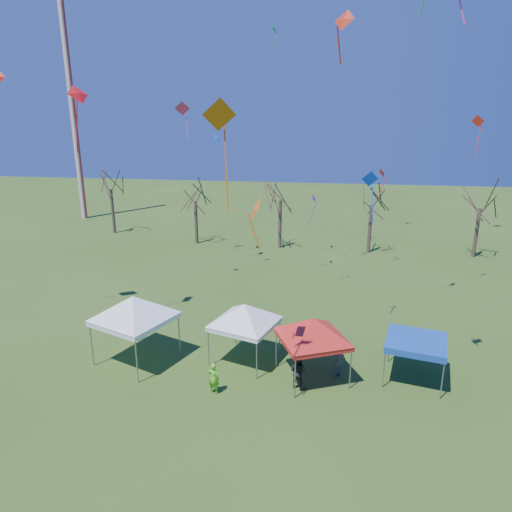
{
  "coord_description": "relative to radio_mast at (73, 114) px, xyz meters",
  "views": [
    {
      "loc": [
        1.92,
        -18.17,
        12.24
      ],
      "look_at": [
        -1.37,
        3.0,
        5.65
      ],
      "focal_mm": 32.0,
      "sensor_mm": 36.0,
      "label": 1
    }
  ],
  "objects": [
    {
      "name": "tree_1",
      "position": [
        17.23,
        -9.35,
        -6.71
      ],
      "size": [
        3.42,
        3.42,
        7.54
      ],
      "color": "#3D2D21",
      "rests_on": "ground"
    },
    {
      "name": "kite_8",
      "position": [
        16.98,
        -28.92,
        0.8
      ],
      "size": [
        1.31,
        1.46,
        3.49
      ],
      "rotation": [
        0.0,
        0.0,
        1.06
      ],
      "color": "red",
      "rests_on": "ground"
    },
    {
      "name": "person_grey",
      "position": [
        30.84,
        -32.08,
        -11.71
      ],
      "size": [
        0.94,
        0.92,
        1.59
      ],
      "primitive_type": "imported",
      "rotation": [
        0.0,
        0.0,
        3.89
      ],
      "color": "slate",
      "rests_on": "ground"
    },
    {
      "name": "kite_13",
      "position": [
        20.64,
        -13.84,
        -2.11
      ],
      "size": [
        0.81,
        1.03,
        2.3
      ],
      "rotation": [
        0.0,
        0.0,
        1.37
      ],
      "color": "blue",
      "rests_on": "ground"
    },
    {
      "name": "kite_5",
      "position": [
        26.45,
        -37.46,
        -0.27
      ],
      "size": [
        1.23,
        0.95,
        3.63
      ],
      "rotation": [
        0.0,
        0.0,
        3.58
      ],
      "color": "#E0610B",
      "rests_on": "ground"
    },
    {
      "name": "person_green",
      "position": [
        25.19,
        -34.39,
        -11.74
      ],
      "size": [
        0.63,
        0.49,
        1.52
      ],
      "primitive_type": "imported",
      "rotation": [
        0.0,
        0.0,
        2.89
      ],
      "color": "#5AD922",
      "rests_on": "ground"
    },
    {
      "name": "kite_25",
      "position": [
        30.24,
        -34.96,
        2.81
      ],
      "size": [
        0.87,
        0.77,
        1.74
      ],
      "rotation": [
        0.0,
        0.0,
        5.69
      ],
      "color": "red",
      "rests_on": "ground"
    },
    {
      "name": "ground",
      "position": [
        28.0,
        -34.0,
        -12.5
      ],
      "size": [
        140.0,
        140.0,
        0.0
      ],
      "primitive_type": "plane",
      "color": "#2E4E19",
      "rests_on": "ground"
    },
    {
      "name": "tent_white_west",
      "position": [
        20.53,
        -32.12,
        -9.15
      ],
      "size": [
        4.37,
        4.37,
        4.15
      ],
      "rotation": [
        0.0,
        0.0,
        -0.38
      ],
      "color": "gray",
      "rests_on": "ground"
    },
    {
      "name": "kite_12",
      "position": [
        41.65,
        -11.91,
        -0.69
      ],
      "size": [
        1.08,
        1.01,
        3.3
      ],
      "rotation": [
        0.0,
        0.0,
        2.44
      ],
      "color": "red",
      "rests_on": "ground"
    },
    {
      "name": "kite_2",
      "position": [
        18.04,
        -14.72,
        0.33
      ],
      "size": [
        1.43,
        1.07,
        3.14
      ],
      "rotation": [
        0.0,
        0.0,
        3.4
      ],
      "color": "#D22E5E",
      "rests_on": "ground"
    },
    {
      "name": "tree_4",
      "position": [
        43.36,
        -10.0,
        -6.44
      ],
      "size": [
        3.58,
        3.58,
        7.89
      ],
      "color": "#3D2D21",
      "rests_on": "ground"
    },
    {
      "name": "kite_1",
      "position": [
        27.26,
        -35.33,
        -3.64
      ],
      "size": [
        0.7,
        1.06,
        2.22
      ],
      "rotation": [
        0.0,
        0.0,
        4.99
      ],
      "color": "#FF560D",
      "rests_on": "ground"
    },
    {
      "name": "radio_mast",
      "position": [
        0.0,
        0.0,
        0.0
      ],
      "size": [
        0.7,
        0.7,
        25.0
      ],
      "primitive_type": "cylinder",
      "color": "silver",
      "rests_on": "ground"
    },
    {
      "name": "kite_22",
      "position": [
        28.94,
        -15.87,
        -6.62
      ],
      "size": [
        0.8,
        0.91,
        2.59
      ],
      "rotation": [
        0.0,
        0.0,
        1.31
      ],
      "color": "purple",
      "rests_on": "ground"
    },
    {
      "name": "person_dark",
      "position": [
        28.97,
        -33.36,
        -11.64
      ],
      "size": [
        1.04,
        0.96,
        1.72
      ],
      "primitive_type": "imported",
      "rotation": [
        0.0,
        0.0,
        2.66
      ],
      "color": "black",
      "rests_on": "ground"
    },
    {
      "name": "tree_2",
      "position": [
        25.63,
        -9.62,
        -6.21
      ],
      "size": [
        3.71,
        3.71,
        8.18
      ],
      "color": "#3D2D21",
      "rests_on": "ground"
    },
    {
      "name": "kite_19",
      "position": [
        34.23,
        -14.53,
        -4.61
      ],
      "size": [
        0.75,
        0.93,
        2.18
      ],
      "rotation": [
        0.0,
        0.0,
        1.98
      ],
      "color": "red",
      "rests_on": "ground"
    },
    {
      "name": "tree_3",
      "position": [
        34.03,
        -9.96,
        -6.42
      ],
      "size": [
        3.59,
        3.59,
        7.91
      ],
      "color": "#3D2D21",
      "rests_on": "ground"
    },
    {
      "name": "tree_0",
      "position": [
        7.15,
        -6.62,
        -6.01
      ],
      "size": [
        3.83,
        3.83,
        8.44
      ],
      "color": "#3D2D21",
      "rests_on": "ground"
    },
    {
      "name": "kite_11",
      "position": [
        25.62,
        -15.8,
        5.85
      ],
      "size": [
        0.71,
        1.21,
        2.58
      ],
      "rotation": [
        0.0,
        0.0,
        1.49
      ],
      "color": "green",
      "rests_on": "ground"
    },
    {
      "name": "kite_17",
      "position": [
        32.24,
        -26.41,
        -3.61
      ],
      "size": [
        1.0,
        0.64,
        2.9
      ],
      "rotation": [
        0.0,
        0.0,
        3.39
      ],
      "color": "blue",
      "rests_on": "ground"
    },
    {
      "name": "tent_red",
      "position": [
        29.57,
        -32.42,
        -9.56
      ],
      "size": [
        3.87,
        3.87,
        3.64
      ],
      "rotation": [
        0.0,
        0.0,
        0.43
      ],
      "color": "gray",
      "rests_on": "ground"
    },
    {
      "name": "tent_white_mid",
      "position": [
        26.08,
        -31.23,
        -9.56
      ],
      "size": [
        3.93,
        3.93,
        3.64
      ],
      "rotation": [
        0.0,
        0.0,
        -0.31
      ],
      "color": "gray",
      "rests_on": "ground"
    },
    {
      "name": "tent_blue",
      "position": [
        34.44,
        -31.8,
        -10.54
      ],
      "size": [
        3.23,
        3.23,
        2.13
      ],
      "rotation": [
        0.0,
        0.0,
        -0.22
      ],
      "color": "gray",
      "rests_on": "ground"
    }
  ]
}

